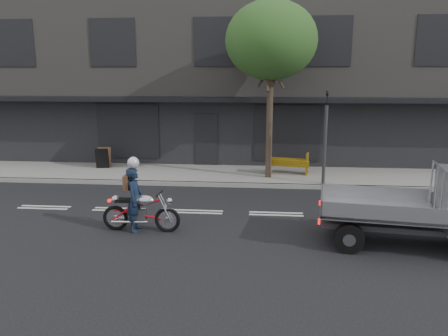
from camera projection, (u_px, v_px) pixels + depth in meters
ground at (196, 212)px, 13.20m from camera, size 80.00×80.00×0.00m
sidewalk at (214, 175)px, 17.76m from camera, size 32.00×3.20×0.15m
kerb at (209, 184)px, 16.20m from camera, size 32.00×0.20×0.15m
building_main at (227, 76)px, 23.36m from camera, size 26.00×10.00×8.00m
street_tree at (271, 41)px, 15.98m from camera, size 3.40×3.40×6.74m
traffic_light_pole at (325, 143)px, 15.74m from camera, size 0.12×0.12×3.50m
motorcycle at (141, 211)px, 11.50m from camera, size 2.10×0.61×1.08m
rider at (135, 200)px, 11.45m from camera, size 0.42×0.63×1.71m
construction_barrier at (289, 164)px, 17.23m from camera, size 1.69×0.94×0.89m
sandwich_board at (102, 158)px, 18.48m from camera, size 0.59×0.44×0.87m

